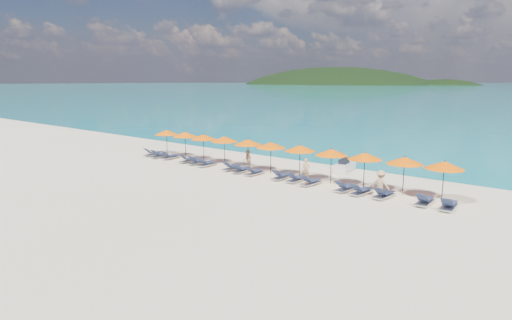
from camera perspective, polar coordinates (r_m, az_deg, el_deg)
The scene contains 35 objects.
ground at distance 26.80m, azimuth -4.10°, elevation -3.43°, with size 1400.00×1400.00×0.00m, color beige.
headland_main at distance 644.45m, azimuth 10.05°, elevation 6.49°, with size 374.00×242.00×126.50m.
headland_small at distance 604.07m, azimuth 23.54°, elevation 5.80°, with size 162.00×126.00×85.50m.
jetski at distance 31.66m, azimuth 11.74°, elevation -0.78°, with size 1.29×2.56×0.87m.
beachgoer_a at distance 27.99m, azimuth 6.67°, elevation -1.31°, with size 0.54×0.36×1.49m, color tan.
beachgoer_b at distance 31.25m, azimuth -1.12°, elevation -0.01°, with size 0.71×0.41×1.46m, color tan.
beachgoer_c at distance 24.77m, azimuth 16.27°, elevation -3.13°, with size 1.03×0.48×1.59m, color tan.
umbrella_0 at distance 38.07m, azimuth -11.84°, elevation 3.64°, with size 2.10×2.10×2.28m.
umbrella_1 at distance 36.31m, azimuth -9.43°, elevation 3.39°, with size 2.10×2.10×2.28m.
umbrella_2 at distance 34.47m, azimuth -7.03°, elevation 3.07°, with size 2.10×2.10×2.28m.
umbrella_3 at distance 33.04m, azimuth -4.23°, elevation 2.80°, with size 2.10×2.10×2.28m.
umbrella_4 at distance 31.34m, azimuth -1.07°, elevation 2.40°, with size 2.10×2.10×2.28m.
umbrella_5 at distance 29.91m, azimuth 1.99°, elevation 2.00°, with size 2.10×2.10×2.28m.
umbrella_6 at distance 28.66m, azimuth 5.89°, elevation 1.57°, with size 2.10×2.10×2.28m.
umbrella_7 at distance 27.34m, azimuth 10.02°, elevation 1.03°, with size 2.10×2.10×2.28m.
umbrella_8 at distance 26.39m, azimuth 14.31°, elevation 0.52°, with size 2.10×2.10×2.28m.
umbrella_9 at distance 25.59m, azimuth 19.21°, elevation -0.05°, with size 2.10×2.10×2.28m.
umbrella_10 at distance 24.95m, azimuth 23.83°, elevation -0.64°, with size 2.10×2.10×2.28m.
lounger_0 at distance 38.12m, azimuth -13.59°, elevation 0.87°, with size 0.63×1.70×0.66m.
lounger_1 at distance 37.12m, azimuth -12.73°, elevation 0.65°, with size 0.77×1.75×0.66m.
lounger_2 at distance 36.32m, azimuth -11.38°, elevation 0.48°, with size 0.77×1.75×0.66m.
lounger_3 at distance 34.53m, azimuth -9.01°, elevation 0.04°, with size 0.62×1.70×0.66m.
lounger_4 at distance 33.62m, azimuth -7.80°, elevation -0.21°, with size 0.71×1.73×0.66m.
lounger_5 at distance 32.79m, azimuth -6.57°, elevation -0.46°, with size 0.72×1.73×0.66m.
lounger_6 at distance 31.25m, azimuth -3.23°, elevation -0.95°, with size 0.68×1.72×0.66m.
lounger_7 at distance 30.41m, azimuth -2.03°, elevation -1.27°, with size 0.76×1.75×0.66m.
lounger_8 at distance 29.58m, azimuth -0.26°, elevation -1.60°, with size 0.62×1.70×0.66m.
lounger_9 at distance 28.38m, azimuth 3.43°, elevation -2.14°, with size 0.64×1.71×0.66m.
lounger_10 at distance 27.74m, azimuth 5.36°, elevation -2.47°, with size 0.67×1.72×0.66m.
lounger_11 at distance 26.97m, azimuth 7.27°, elevation -2.89°, with size 0.74×1.74×0.66m.
lounger_12 at distance 25.87m, azimuth 11.84°, elevation -3.62°, with size 0.79×1.75×0.66m.
lounger_13 at distance 25.31m, azimuth 13.80°, elevation -4.01°, with size 0.78×1.75×0.66m.
lounger_14 at distance 24.92m, azimuth 16.66°, elevation -4.39°, with size 0.76×1.75×0.66m.
lounger_15 at distance 24.31m, azimuth 21.57°, elevation -5.06°, with size 0.67×1.72×0.66m.
lounger_16 at distance 23.93m, azimuth 24.31°, elevation -5.51°, with size 0.76×1.74×0.66m.
Camera 1 is at (18.02, -18.74, 6.49)m, focal length 30.00 mm.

